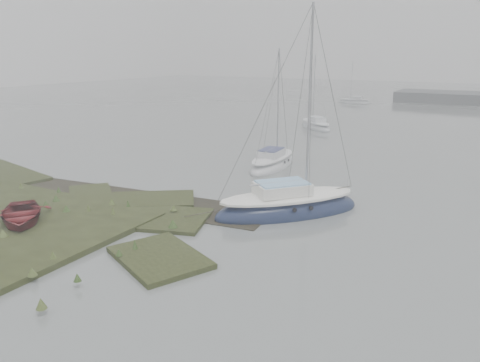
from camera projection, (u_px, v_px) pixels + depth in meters
name	position (u px, v px, depth m)	size (l,w,h in m)	color
ground	(371.00, 132.00, 42.01)	(160.00, 160.00, 0.00)	slate
sailboat_main	(287.00, 207.00, 20.75)	(6.17, 6.58, 9.59)	#131C39
sailboat_white	(273.00, 163.00, 29.14)	(2.10, 5.58, 7.75)	silver
sailboat_far_a	(316.00, 126.00, 44.00)	(4.83, 4.78, 7.22)	#ADB1B6
sailboat_far_c	(354.00, 102.00, 65.44)	(4.52, 1.69, 6.29)	silver
dinghy	(21.00, 214.00, 19.04)	(2.37, 3.32, 0.69)	#5E1114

